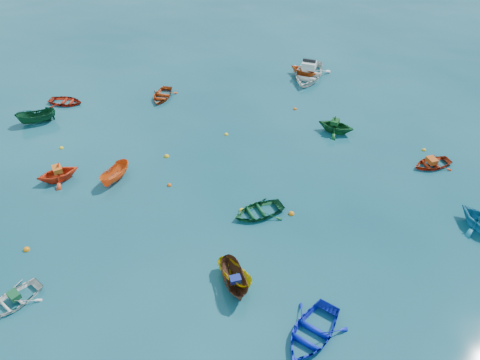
# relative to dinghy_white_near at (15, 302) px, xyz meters

# --- Properties ---
(ground) EXTENTS (160.00, 160.00, 0.00)m
(ground) POSITION_rel_dinghy_white_near_xyz_m (8.87, 6.41, 0.00)
(ground) COLOR #0A3848
(ground) RESTS_ON ground
(dinghy_white_near) EXTENTS (3.08, 3.42, 0.58)m
(dinghy_white_near) POSITION_rel_dinghy_white_near_xyz_m (0.00, 0.00, 0.00)
(dinghy_white_near) COLOR silver
(dinghy_white_near) RESTS_ON ground
(sampan_brown_mid) EXTENTS (2.38, 3.09, 1.13)m
(sampan_brown_mid) POSITION_rel_dinghy_white_near_xyz_m (10.44, 3.45, 0.00)
(sampan_brown_mid) COLOR #502C1D
(sampan_brown_mid) RESTS_ON ground
(dinghy_blue_se) EXTENTS (3.81, 4.40, 0.76)m
(dinghy_blue_se) POSITION_rel_dinghy_white_near_xyz_m (14.59, 1.48, 0.00)
(dinghy_blue_se) COLOR #0E1FBA
(dinghy_blue_se) RESTS_ON ground
(dinghy_orange_w) EXTENTS (3.45, 3.41, 1.37)m
(dinghy_orange_w) POSITION_rel_dinghy_white_near_xyz_m (-2.79, 9.22, 0.00)
(dinghy_orange_w) COLOR #EE3C16
(dinghy_orange_w) RESTS_ON ground
(sampan_yellow_mid) EXTENTS (2.55, 2.27, 0.97)m
(sampan_yellow_mid) POSITION_rel_dinghy_white_near_xyz_m (10.38, 3.84, 0.00)
(sampan_yellow_mid) COLOR yellow
(sampan_yellow_mid) RESTS_ON ground
(dinghy_green_e) EXTENTS (3.85, 3.67, 0.65)m
(dinghy_green_e) POSITION_rel_dinghy_white_near_xyz_m (10.56, 9.00, 0.00)
(dinghy_green_e) COLOR #124F29
(dinghy_green_e) RESTS_ON ground
(dinghy_cyan_se) EXTENTS (3.79, 3.83, 1.53)m
(dinghy_cyan_se) POSITION_rel_dinghy_white_near_xyz_m (23.33, 10.72, 0.00)
(dinghy_cyan_se) COLOR #187097
(dinghy_cyan_se) RESTS_ON ground
(dinghy_red_nw) EXTENTS (2.88, 2.12, 0.58)m
(dinghy_red_nw) POSITION_rel_dinghy_white_near_xyz_m (-7.38, 18.32, 0.00)
(dinghy_red_nw) COLOR #9D1E0D
(dinghy_red_nw) RESTS_ON ground
(sampan_orange_n) EXTENTS (1.54, 2.82, 1.03)m
(sampan_orange_n) POSITION_rel_dinghy_white_near_xyz_m (0.82, 10.09, 0.00)
(sampan_orange_n) COLOR #F25B16
(sampan_orange_n) RESTS_ON ground
(dinghy_green_n) EXTENTS (3.06, 2.77, 1.40)m
(dinghy_green_n) POSITION_rel_dinghy_white_near_xyz_m (14.43, 19.04, 0.00)
(dinghy_green_n) COLOR #125022
(dinghy_green_n) RESTS_ON ground
(dinghy_red_ne) EXTENTS (3.34, 3.08, 0.56)m
(dinghy_red_ne) POSITION_rel_dinghy_white_near_xyz_m (21.13, 16.36, 0.00)
(dinghy_red_ne) COLOR #9D260D
(dinghy_red_ne) RESTS_ON ground
(dinghy_red_far) EXTENTS (2.21, 3.03, 0.61)m
(dinghy_red_far) POSITION_rel_dinghy_white_near_xyz_m (-0.04, 21.00, 0.00)
(dinghy_red_far) COLOR #B73A0F
(dinghy_red_far) RESTS_ON ground
(dinghy_orange_far) EXTENTS (3.35, 3.18, 1.38)m
(dinghy_orange_far) POSITION_rel_dinghy_white_near_xyz_m (10.94, 27.62, 0.00)
(dinghy_orange_far) COLOR #DE5414
(dinghy_orange_far) RESTS_ON ground
(sampan_green_far) EXTENTS (3.05, 2.52, 1.13)m
(sampan_green_far) POSITION_rel_dinghy_white_near_xyz_m (-8.02, 15.17, 0.00)
(sampan_green_far) COLOR #0F4323
(sampan_green_far) RESTS_ON ground
(motorboat_white) EXTENTS (4.10, 5.35, 1.64)m
(motorboat_white) POSITION_rel_dinghy_white_near_xyz_m (11.40, 27.40, 0.00)
(motorboat_white) COLOR silver
(motorboat_white) RESTS_ON ground
(tarp_green_a) EXTENTS (0.76, 0.69, 0.30)m
(tarp_green_a) POSITION_rel_dinghy_white_near_xyz_m (0.05, 0.09, 0.44)
(tarp_green_a) COLOR #134D29
(tarp_green_a) RESTS_ON dinghy_white_near
(tarp_blue_a) EXTENTS (0.70, 0.65, 0.27)m
(tarp_blue_a) POSITION_rel_dinghy_white_near_xyz_m (10.51, 3.32, 0.70)
(tarp_blue_a) COLOR navy
(tarp_blue_a) RESTS_ON sampan_brown_mid
(tarp_orange_a) EXTENTS (0.90, 0.91, 0.35)m
(tarp_orange_a) POSITION_rel_dinghy_white_near_xyz_m (-2.76, 9.26, 0.86)
(tarp_orange_a) COLOR #DD5C16
(tarp_orange_a) RESTS_ON dinghy_orange_w
(tarp_green_b) EXTENTS (0.65, 0.78, 0.34)m
(tarp_green_b) POSITION_rel_dinghy_white_near_xyz_m (14.33, 19.06, 0.87)
(tarp_green_b) COLOR #114419
(tarp_green_b) RESTS_ON dinghy_green_n
(tarp_orange_b) EXTENTS (0.83, 0.89, 0.34)m
(tarp_orange_b) POSITION_rel_dinghy_white_near_xyz_m (21.05, 16.31, 0.45)
(tarp_orange_b) COLOR #C44A14
(tarp_orange_b) RESTS_ON dinghy_red_ne
(buoy_or_a) EXTENTS (0.37, 0.37, 0.37)m
(buoy_or_a) POSITION_rel_dinghy_white_near_xyz_m (-1.40, 3.24, 0.00)
(buoy_or_a) COLOR orange
(buoy_or_a) RESTS_ON ground
(buoy_ye_a) EXTENTS (0.36, 0.36, 0.36)m
(buoy_ye_a) POSITION_rel_dinghy_white_near_xyz_m (9.53, 9.02, 0.00)
(buoy_ye_a) COLOR gold
(buoy_ye_a) RESTS_ON ground
(buoy_ye_b) EXTENTS (0.36, 0.36, 0.36)m
(buoy_ye_b) POSITION_rel_dinghy_white_near_xyz_m (3.18, 13.23, 0.00)
(buoy_ye_b) COLOR gold
(buoy_ye_b) RESTS_ON ground
(buoy_or_c) EXTENTS (0.30, 0.30, 0.30)m
(buoy_or_c) POSITION_rel_dinghy_white_near_xyz_m (4.43, 10.30, 0.00)
(buoy_or_c) COLOR #CF4E0B
(buoy_or_c) RESTS_ON ground
(buoy_ye_c) EXTENTS (0.30, 0.30, 0.30)m
(buoy_ye_c) POSITION_rel_dinghy_white_near_xyz_m (6.57, 16.84, 0.00)
(buoy_ye_c) COLOR yellow
(buoy_ye_c) RESTS_ON ground
(buoy_or_d) EXTENTS (0.37, 0.37, 0.37)m
(buoy_or_d) POSITION_rel_dinghy_white_near_xyz_m (12.52, 9.42, 0.00)
(buoy_or_d) COLOR orange
(buoy_or_d) RESTS_ON ground
(buoy_ye_d) EXTENTS (0.30, 0.30, 0.30)m
(buoy_ye_d) POSITION_rel_dinghy_white_near_xyz_m (-4.50, 12.48, 0.00)
(buoy_ye_d) COLOR yellow
(buoy_ye_d) RESTS_ON ground
(buoy_or_e) EXTENTS (0.30, 0.30, 0.30)m
(buoy_or_e) POSITION_rel_dinghy_white_near_xyz_m (11.04, 21.64, 0.00)
(buoy_or_e) COLOR #D2510B
(buoy_or_e) RESTS_ON ground
(buoy_ye_e) EXTENTS (0.29, 0.29, 0.29)m
(buoy_ye_e) POSITION_rel_dinghy_white_near_xyz_m (20.77, 18.10, 0.00)
(buoy_ye_e) COLOR gold
(buoy_ye_e) RESTS_ON ground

